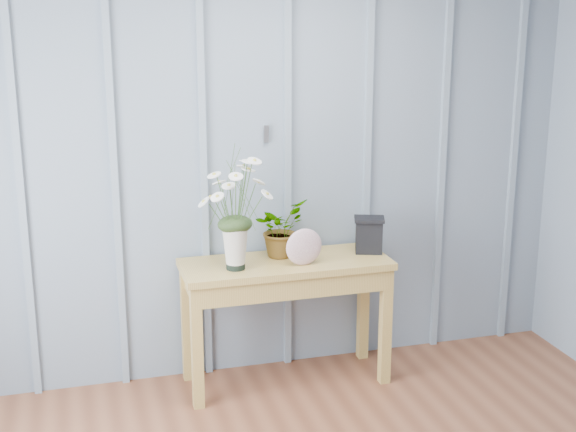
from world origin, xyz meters
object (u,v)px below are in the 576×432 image
object	(u,v)px
felt_disc_vessel	(304,247)
daisy_vase	(234,196)
carved_box	(369,234)
sideboard	(286,280)

from	to	relation	value
felt_disc_vessel	daisy_vase	bearing A→B (deg)	171.34
felt_disc_vessel	carved_box	bearing A→B (deg)	12.50
sideboard	daisy_vase	bearing A→B (deg)	-168.82
felt_disc_vessel	carved_box	distance (m)	0.46
felt_disc_vessel	carved_box	xyz separation A→B (m)	(0.44, 0.12, 0.00)
sideboard	felt_disc_vessel	bearing A→B (deg)	-50.70
daisy_vase	carved_box	xyz separation A→B (m)	(0.82, 0.09, -0.31)
daisy_vase	carved_box	size ratio (longest dim) A/B	3.12
carved_box	felt_disc_vessel	bearing A→B (deg)	-164.34
felt_disc_vessel	sideboard	bearing A→B (deg)	126.13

